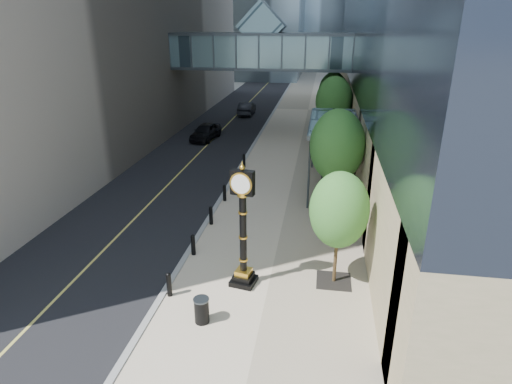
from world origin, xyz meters
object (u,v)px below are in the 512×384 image
Objects in this scene: trash_bin at (202,311)px; pedestrian at (351,210)px; car_far at (247,108)px; street_clock at (243,235)px; car_near at (206,131)px.

trash_bin is 10.19m from pedestrian.
trash_bin is 36.67m from car_far.
street_clock is 23.43m from car_near.
pedestrian reaches higher than car_near.
street_clock is 3.28m from trash_bin.
pedestrian is at bearing 57.03° from trash_bin.
street_clock reaches higher than pedestrian.
car_near is at bearing 104.81° from trash_bin.
pedestrian reaches higher than trash_bin.
car_far is at bearing 97.59° from trash_bin.
pedestrian is (5.54, 8.54, 0.51)m from trash_bin.
street_clock is 34.29m from car_far.
trash_bin is at bearing 97.26° from car_far.
street_clock is at bearing -63.76° from car_near.
street_clock is 2.64× the size of pedestrian.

